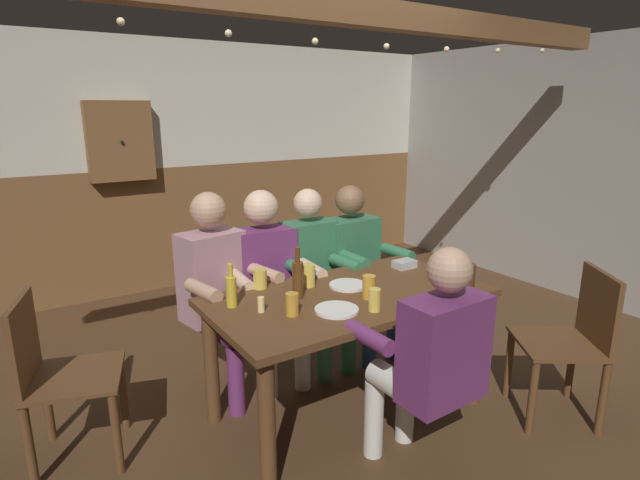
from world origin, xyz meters
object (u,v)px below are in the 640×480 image
Objects in this scene: plate_0 at (348,285)px; pint_glass_0 at (260,279)px; person_1 at (267,277)px; bottle_1 at (298,278)px; table_candle at (261,305)px; person_3 at (355,262)px; condiment_caddy at (404,264)px; pint_glass_2 at (468,277)px; dining_table at (349,313)px; pint_glass_4 at (308,275)px; plate_1 at (337,310)px; wall_dart_cabinet at (120,141)px; pint_glass_1 at (375,300)px; pint_glass_3 at (369,287)px; person_0 at (219,286)px; chair_empty_near_right at (573,340)px; pint_glass_5 at (292,304)px; chair_empty_near_left at (56,374)px; person_2 at (314,271)px; person_4 at (431,354)px; bottle_0 at (231,290)px.

pint_glass_0 reaches higher than plate_0.
person_1 reaches higher than pint_glass_0.
table_candle is at bearing -164.72° from bottle_1.
person_3 reaches higher than condiment_caddy.
plate_0 is at bearing -0.63° from bottle_1.
condiment_caddy is 0.89× the size of pint_glass_2.
pint_glass_4 is (-0.13, 0.23, 0.18)m from dining_table.
pint_glass_0 reaches higher than plate_1.
condiment_caddy is at bearing 9.63° from plate_0.
pint_glass_4 is at bearing -79.19° from wall_dart_cabinet.
pint_glass_1 is 0.18m from pint_glass_3.
plate_0 is at bearing -170.37° from condiment_caddy.
pint_glass_0 is (-0.11, 0.25, -0.06)m from bottle_1.
wall_dart_cabinet reaches higher than pint_glass_2.
pint_glass_2 is 1.20× the size of pint_glass_4.
plate_0 is at bearing 125.63° from person_0.
chair_empty_near_right is at bearing -31.24° from pint_glass_3.
pint_glass_2 reaches higher than plate_1.
pint_glass_0 is at bearing 84.51° from pint_glass_5.
pint_glass_3 reaches higher than table_candle.
pint_glass_5 is (-0.48, -0.19, 0.05)m from plate_0.
person_3 is 2.01m from chair_empty_near_left.
table_candle is (-0.53, 0.03, 0.15)m from dining_table.
condiment_caddy is 0.71m from pint_glass_4.
pint_glass_2 is (0.87, -0.43, -0.03)m from bottle_1.
pint_glass_3 is (0.05, -0.11, 0.18)m from dining_table.
person_3 is 9.48× the size of pint_glass_3.
pint_glass_1 is at bearing 76.59° from person_2.
person_2 reaches higher than chair_empty_near_left.
pint_glass_1 is (0.48, -0.92, 0.11)m from person_0.
pint_glass_2 is (0.78, -0.98, 0.13)m from person_1.
dining_table is 13.20× the size of pint_glass_1.
person_1 is 2.18m from wall_dart_cabinet.
pint_glass_4 is at bearing 40.97° from bottle_1.
chair_empty_near_left is 1.21m from pint_glass_5.
pint_glass_2 is at bearing -28.69° from dining_table.
pint_glass_2 is at bearing 133.46° from person_1.
table_candle is at bearing -88.76° from wall_dart_cabinet.
chair_empty_near_right is 7.43× the size of pint_glass_1.
person_4 is at bearing -70.27° from bottle_1.
person_0 is 5.57× the size of plate_1.
person_0 reaches higher than chair_empty_near_right.
pint_glass_4 is (-0.30, -0.41, 0.14)m from person_2.
bottle_0 is 1.82× the size of pint_glass_3.
table_candle is 1.18m from pint_glass_2.
person_3 is 1.38× the size of chair_empty_near_right.
dining_table is 0.63m from condiment_caddy.
pint_glass_5 is (-0.60, -0.73, 0.13)m from person_2.
chair_empty_near_right reaches higher than pint_glass_1.
pint_glass_1 is (0.23, -0.37, -0.05)m from bottle_1.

